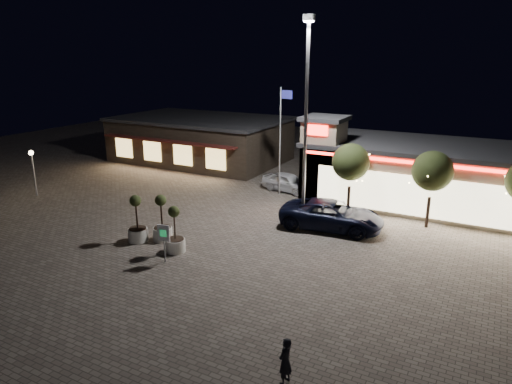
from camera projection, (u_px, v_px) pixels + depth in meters
The scene contains 15 objects.
ground at pixel (205, 266), 22.98m from camera, with size 90.00×90.00×0.00m, color #685D54.
retail_building at pixel (448, 176), 31.40m from camera, with size 20.40×8.40×6.10m.
restaurant_building at pixel (201, 139), 45.53m from camera, with size 16.40×11.00×4.30m.
floodlight_pole at pixel (306, 111), 26.80m from camera, with size 0.60×0.40×12.38m.
flagpole at pixel (281, 133), 33.44m from camera, with size 0.95×0.10×8.00m.
lamp_post_west at pixel (33, 164), 33.77m from camera, with size 0.36×0.36×3.48m.
string_tree_a at pixel (351, 162), 29.43m from camera, with size 2.42×2.42×4.79m.
string_tree_b at pixel (432, 171), 27.17m from camera, with size 2.42×2.42×4.79m.
pickup_truck at pixel (332, 215), 27.73m from camera, with size 2.88×6.24×1.73m, color black.
white_sedan at pixel (288, 182), 35.37m from camera, with size 1.72×4.28×1.46m, color silver.
pedestrian at pixel (285, 361), 14.59m from camera, with size 0.60×0.39×1.64m, color black.
planter_left at pixel (162, 226), 26.02m from camera, with size 1.10×1.10×2.71m.
planter_mid at pixel (137, 227), 25.87m from camera, with size 1.12×1.12×2.74m.
planter_right at pixel (175, 238), 24.47m from camera, with size 1.06×1.06×2.60m.
valet_sign at pixel (164, 236), 23.06m from camera, with size 0.66×0.19×2.02m.
Camera 1 is at (12.14, -17.22, 10.23)m, focal length 32.00 mm.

